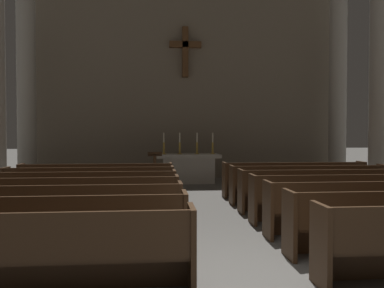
{
  "coord_description": "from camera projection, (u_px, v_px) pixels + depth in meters",
  "views": [
    {
      "loc": [
        -1.11,
        -4.26,
        1.75
      ],
      "look_at": [
        0.0,
        7.93,
        1.4
      ],
      "focal_mm": 36.81,
      "sensor_mm": 36.0,
      "label": 1
    }
  ],
  "objects": [
    {
      "name": "pew_left_row_3",
      "position": [
        57.0,
        214.0,
        6.17
      ],
      "size": [
        3.93,
        0.5,
        0.95
      ],
      "color": "#422B19",
      "rests_on": "ground"
    },
    {
      "name": "candlestick_outer_right",
      "position": [
        213.0,
        147.0,
        13.7
      ],
      "size": [
        0.16,
        0.16,
        0.74
      ],
      "color": "#B79338",
      "rests_on": "altar"
    },
    {
      "name": "column_left_fourth",
      "position": [
        26.0,
        78.0,
        13.38
      ],
      "size": [
        0.94,
        0.94,
        7.43
      ],
      "color": "#ADA89E",
      "rests_on": "ground"
    },
    {
      "name": "pew_left_row_5",
      "position": [
        82.0,
        193.0,
        8.24
      ],
      "size": [
        3.93,
        0.5,
        0.95
      ],
      "color": "#422B19",
      "rests_on": "ground"
    },
    {
      "name": "lectern",
      "position": [
        155.0,
        171.0,
        12.35
      ],
      "size": [
        0.44,
        0.36,
        1.15
      ],
      "color": "#422B19",
      "rests_on": "ground"
    },
    {
      "name": "column_right_fourth",
      "position": [
        338.0,
        81.0,
        14.38
      ],
      "size": [
        0.94,
        0.94,
        7.43
      ],
      "color": "#ADA89E",
      "rests_on": "ground"
    },
    {
      "name": "pew_right_row_5",
      "position": [
        327.0,
        190.0,
        8.72
      ],
      "size": [
        3.93,
        0.5,
        0.95
      ],
      "color": "#422B19",
      "rests_on": "ground"
    },
    {
      "name": "pew_left_row_1",
      "position": [
        7.0,
        255.0,
        4.09
      ],
      "size": [
        3.93,
        0.5,
        0.95
      ],
      "color": "#422B19",
      "rests_on": "ground"
    },
    {
      "name": "candlestick_outer_left",
      "position": [
        164.0,
        147.0,
        13.55
      ],
      "size": [
        0.16,
        0.16,
        0.74
      ],
      "color": "#B79338",
      "rests_on": "altar"
    },
    {
      "name": "pew_right_row_3",
      "position": [
        380.0,
        208.0,
        6.65
      ],
      "size": [
        3.93,
        0.5,
        0.95
      ],
      "color": "#422B19",
      "rests_on": "ground"
    },
    {
      "name": "pew_left_row_6",
      "position": [
        90.0,
        187.0,
        9.27
      ],
      "size": [
        3.93,
        0.5,
        0.95
      ],
      "color": "#422B19",
      "rests_on": "ground"
    },
    {
      "name": "pew_left_row_4",
      "position": [
        71.0,
        202.0,
        7.2
      ],
      "size": [
        3.93,
        0.5,
        0.95
      ],
      "color": "#422B19",
      "rests_on": "ground"
    },
    {
      "name": "apse_with_cross",
      "position": [
        185.0,
        65.0,
        15.23
      ],
      "size": [
        12.03,
        0.48,
        8.77
      ],
      "color": "gray",
      "rests_on": "ground"
    },
    {
      "name": "pew_right_row_7",
      "position": [
        294.0,
        179.0,
        10.79
      ],
      "size": [
        3.93,
        0.5,
        0.95
      ],
      "color": "#422B19",
      "rests_on": "ground"
    },
    {
      "name": "pew_left_row_7",
      "position": [
        97.0,
        181.0,
        10.31
      ],
      "size": [
        3.93,
        0.5,
        0.95
      ],
      "color": "#422B19",
      "rests_on": "ground"
    },
    {
      "name": "altar",
      "position": [
        188.0,
        168.0,
        13.65
      ],
      "size": [
        2.2,
        0.9,
        1.01
      ],
      "color": "#BCB7AD",
      "rests_on": "ground"
    },
    {
      "name": "pew_right_row_6",
      "position": [
        309.0,
        184.0,
        9.76
      ],
      "size": [
        3.93,
        0.5,
        0.95
      ],
      "color": "#422B19",
      "rests_on": "ground"
    },
    {
      "name": "pew_right_row_4",
      "position": [
        350.0,
        198.0,
        7.68
      ],
      "size": [
        3.93,
        0.5,
        0.95
      ],
      "color": "#422B19",
      "rests_on": "ground"
    },
    {
      "name": "column_right_third",
      "position": [
        380.0,
        69.0,
        11.64
      ],
      "size": [
        0.94,
        0.94,
        7.43
      ],
      "color": "#ADA89E",
      "rests_on": "ground"
    },
    {
      "name": "pew_left_row_2",
      "position": [
        37.0,
        230.0,
        5.13
      ],
      "size": [
        3.93,
        0.5,
        0.95
      ],
      "color": "#422B19",
      "rests_on": "ground"
    },
    {
      "name": "candlestick_inner_right",
      "position": [
        197.0,
        147.0,
        13.65
      ],
      "size": [
        0.16,
        0.16,
        0.74
      ],
      "color": "#B79338",
      "rests_on": "altar"
    },
    {
      "name": "candlestick_inner_left",
      "position": [
        180.0,
        147.0,
        13.6
      ],
      "size": [
        0.16,
        0.16,
        0.74
      ],
      "color": "#B79338",
      "rests_on": "altar"
    }
  ]
}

